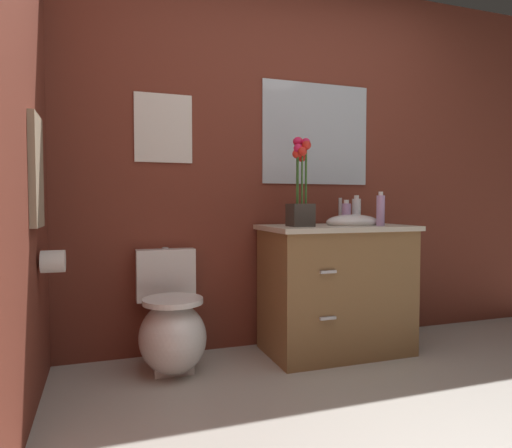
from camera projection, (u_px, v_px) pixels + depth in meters
wall_back at (303, 163)px, 3.15m from camera, size 4.49×0.05×2.50m
toilet at (171, 328)px, 2.60m from camera, size 0.38×0.59×0.69m
vanity_cabinet at (336, 287)px, 2.91m from camera, size 0.94×0.56×1.00m
flower_vase at (301, 192)px, 2.75m from camera, size 0.14×0.14×0.55m
soap_bottle at (356, 211)px, 3.07m from camera, size 0.06×0.06×0.20m
lotion_bottle at (381, 210)px, 2.83m from camera, size 0.05×0.05×0.22m
hand_wash_bottle at (346, 213)px, 2.98m from camera, size 0.06×0.06×0.17m
wall_poster at (163, 128)px, 2.79m from camera, size 0.36×0.01×0.43m
wall_mirror at (316, 134)px, 3.14m from camera, size 0.80×0.01×0.70m
hanging_towel at (36, 171)px, 2.08m from camera, size 0.03×0.28×0.52m
toilet_paper_roll at (53, 261)px, 2.20m from camera, size 0.11×0.11×0.11m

